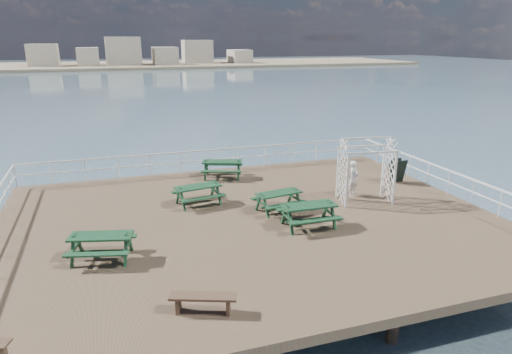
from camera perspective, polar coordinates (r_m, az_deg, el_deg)
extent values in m
cube|color=brown|center=(17.02, -0.58, -5.77)|extent=(18.00, 14.00, 0.30)
plane|color=#435E71|center=(55.80, -13.37, 7.85)|extent=(300.00, 300.00, 0.00)
cube|color=tan|center=(151.46, -11.17, 13.65)|extent=(160.00, 40.00, 0.80)
cube|color=beige|center=(147.80, -25.03, 13.67)|extent=(8.00, 8.00, 6.00)
cube|color=beige|center=(147.07, -20.25, 13.99)|extent=(6.00, 8.00, 5.00)
cube|color=beige|center=(147.15, -16.30, 14.93)|extent=(10.00, 8.00, 8.00)
cube|color=beige|center=(148.23, -11.47, 14.69)|extent=(7.00, 8.00, 5.00)
cube|color=beige|center=(149.99, -7.17, 15.29)|extent=(9.00, 8.00, 7.00)
cube|color=beige|center=(153.15, -2.22, 14.88)|extent=(6.00, 8.00, 4.00)
cylinder|color=brown|center=(22.05, -24.27, -5.27)|extent=(0.36, 0.36, 2.10)
cylinder|color=brown|center=(25.09, 11.99, -1.46)|extent=(0.36, 0.36, 2.10)
cube|color=silver|center=(22.96, -5.84, 3.34)|extent=(17.70, 0.07, 0.07)
cube|color=silver|center=(23.08, -5.80, 2.13)|extent=(17.70, 0.05, 0.05)
cylinder|color=silver|center=(22.94, -27.89, 0.11)|extent=(0.05, 0.05, 1.10)
cube|color=silver|center=(20.94, 23.14, 0.69)|extent=(0.07, 13.70, 0.07)
cube|color=silver|center=(21.07, 22.98, -0.61)|extent=(0.05, 13.70, 0.05)
cube|color=#153A23|center=(18.36, -7.26, -1.20)|extent=(1.91, 1.00, 0.06)
cube|color=#153A23|center=(18.99, -7.88, -1.53)|extent=(1.83, 0.55, 0.05)
cube|color=#153A23|center=(17.92, -6.53, -2.62)|extent=(1.83, 0.55, 0.05)
cube|color=#153A23|center=(18.23, -9.45, -2.47)|extent=(0.32, 1.45, 0.06)
cube|color=#153A23|center=(18.72, -5.07, -1.77)|extent=(0.32, 1.45, 0.06)
cube|color=#153A23|center=(18.52, -9.74, -2.34)|extent=(0.17, 0.53, 0.88)
cube|color=#153A23|center=(17.97, -9.13, -2.91)|extent=(0.17, 0.53, 0.88)
cube|color=#153A23|center=(19.00, -5.42, -1.65)|extent=(0.17, 0.53, 0.88)
cube|color=#153A23|center=(18.48, -4.70, -2.18)|extent=(0.17, 0.53, 0.88)
cube|color=#153A23|center=(18.52, -7.21, -2.65)|extent=(1.60, 0.35, 0.06)
cube|color=#153A23|center=(21.82, -4.24, 1.91)|extent=(2.02, 1.32, 0.06)
cube|color=#153A23|center=(22.50, -4.08, 1.58)|extent=(1.86, 0.88, 0.05)
cube|color=#153A23|center=(21.30, -4.38, 0.68)|extent=(1.86, 0.88, 0.05)
cube|color=#153A23|center=(21.99, -6.26, 1.10)|extent=(0.59, 1.46, 0.06)
cube|color=#153A23|center=(21.84, -2.17, 1.08)|extent=(0.59, 1.46, 0.06)
cube|color=#153A23|center=(22.30, -6.16, 1.19)|extent=(0.26, 0.54, 0.92)
cube|color=#153A23|center=(21.71, -6.36, 0.74)|extent=(0.26, 0.54, 0.92)
cube|color=#153A23|center=(22.16, -2.13, 1.17)|extent=(0.26, 0.54, 0.92)
cube|color=#153A23|center=(21.56, -2.22, 0.72)|extent=(0.26, 0.54, 0.92)
cube|color=#153A23|center=(21.96, -4.21, 0.62)|extent=(1.61, 0.64, 0.06)
cube|color=#153A23|center=(17.55, 2.88, -2.02)|extent=(1.85, 0.98, 0.06)
cube|color=#153A23|center=(18.12, 1.91, -2.34)|extent=(1.77, 0.55, 0.05)
cube|color=#153A23|center=(17.18, 3.88, -3.47)|extent=(1.77, 0.55, 0.05)
cube|color=#153A23|center=(17.31, 0.79, -3.35)|extent=(0.32, 1.41, 0.06)
cube|color=#153A23|center=(18.02, 4.86, -2.56)|extent=(0.32, 1.41, 0.06)
cube|color=#153A23|center=(17.56, 0.32, -3.20)|extent=(0.16, 0.51, 0.86)
cube|color=#153A23|center=(17.08, 1.26, -3.80)|extent=(0.16, 0.51, 0.86)
cube|color=#153A23|center=(18.27, 4.35, -2.44)|extent=(0.16, 0.51, 0.86)
cube|color=#153A23|center=(17.81, 5.37, -2.99)|extent=(0.16, 0.51, 0.86)
cube|color=#153A23|center=(17.71, 2.86, -3.48)|extent=(1.55, 0.35, 0.06)
cube|color=#153A23|center=(14.52, -18.84, -7.00)|extent=(1.97, 1.17, 0.06)
cube|color=#153A23|center=(15.18, -18.15, -7.09)|extent=(1.85, 0.72, 0.05)
cube|color=#153A23|center=(14.10, -19.36, -9.11)|extent=(1.85, 0.72, 0.05)
cube|color=#153A23|center=(14.86, -21.61, -8.07)|extent=(0.46, 1.46, 0.06)
cube|color=#153A23|center=(14.46, -15.75, -8.18)|extent=(0.46, 1.46, 0.06)
cube|color=#153A23|center=(15.15, -21.25, -7.76)|extent=(0.21, 0.53, 0.90)
cube|color=#153A23|center=(14.62, -21.95, -8.75)|extent=(0.21, 0.53, 0.90)
cube|color=#153A23|center=(14.75, -15.50, -7.86)|extent=(0.21, 0.53, 0.90)
cube|color=#153A23|center=(14.21, -15.98, -8.89)|extent=(0.21, 0.53, 0.90)
cube|color=#153A23|center=(14.72, -18.65, -8.79)|extent=(1.61, 0.50, 0.06)
cube|color=#153A23|center=(16.15, 6.64, -3.56)|extent=(1.95, 0.80, 0.06)
cube|color=#153A23|center=(16.82, 5.73, -3.82)|extent=(1.94, 0.32, 0.05)
cube|color=#153A23|center=(15.72, 7.53, -5.41)|extent=(1.94, 0.32, 0.05)
cube|color=#153A23|center=(15.99, 3.93, -4.99)|extent=(0.13, 1.56, 0.06)
cube|color=#153A23|center=(16.59, 9.16, -4.33)|extent=(0.13, 1.56, 0.06)
cube|color=#153A23|center=(16.29, 3.53, -4.76)|extent=(0.10, 0.56, 0.94)
cube|color=#153A23|center=(15.73, 4.34, -5.59)|extent=(0.10, 0.56, 0.94)
cube|color=#153A23|center=(16.88, 8.68, -4.13)|extent=(0.10, 0.56, 0.94)
cube|color=#153A23|center=(16.35, 9.64, -4.90)|extent=(0.10, 0.56, 0.94)
cube|color=#153A23|center=(16.34, 6.57, -5.29)|extent=(1.72, 0.13, 0.06)
cube|color=brown|center=(11.45, -29.22, -18.58)|extent=(0.17, 0.31, 0.36)
cube|color=brown|center=(11.48, -6.65, -14.61)|extent=(1.67, 0.94, 0.06)
cube|color=brown|center=(11.71, -9.68, -15.43)|extent=(0.20, 0.35, 0.41)
cube|color=brown|center=(11.54, -3.48, -15.74)|extent=(0.20, 0.35, 0.41)
cube|color=silver|center=(18.14, 11.31, -0.52)|extent=(0.09, 0.09, 2.16)
cube|color=silver|center=(19.11, 10.20, 0.44)|extent=(0.09, 0.09, 2.16)
cube|color=silver|center=(18.91, 16.93, -0.22)|extent=(0.09, 0.09, 2.16)
cube|color=silver|center=(19.84, 15.60, 0.69)|extent=(0.09, 0.09, 2.16)
cube|color=silver|center=(18.21, 14.43, 2.98)|extent=(2.14, 0.41, 0.07)
cube|color=silver|center=(19.17, 13.17, 3.76)|extent=(2.14, 0.41, 0.07)
cube|color=silver|center=(18.59, 13.88, 4.75)|extent=(2.14, 0.40, 0.06)
cube|color=black|center=(21.97, 17.45, 0.63)|extent=(0.69, 0.32, 1.11)
cube|color=black|center=(22.13, 17.08, 0.78)|extent=(0.69, 0.32, 1.11)
imported|color=silver|center=(19.66, 12.10, -0.17)|extent=(0.67, 0.61, 1.53)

